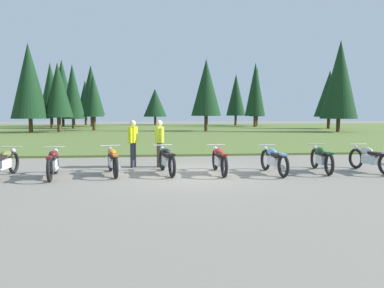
{
  "coord_description": "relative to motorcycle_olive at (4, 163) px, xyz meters",
  "views": [
    {
      "loc": [
        -1.14,
        -10.96,
        1.92
      ],
      "look_at": [
        0.0,
        0.6,
        0.9
      ],
      "focal_mm": 33.15,
      "sensor_mm": 36.0,
      "label": 1
    }
  ],
  "objects": [
    {
      "name": "ground_plane",
      "position": [
        5.71,
        -0.02,
        -0.44
      ],
      "size": [
        140.0,
        140.0,
        0.0
      ],
      "primitive_type": "plane",
      "color": "gray"
    },
    {
      "name": "grass_moorland",
      "position": [
        5.71,
        26.54,
        -0.39
      ],
      "size": [
        80.0,
        44.0,
        0.1
      ],
      "primitive_type": "cube",
      "color": "#5B7033",
      "rests_on": "ground"
    },
    {
      "name": "forest_treeline",
      "position": [
        4.25,
        32.54,
        4.2
      ],
      "size": [
        36.07,
        25.55,
        9.24
      ],
      "color": "#47331E",
      "rests_on": "ground"
    },
    {
      "name": "motorcycle_olive",
      "position": [
        0.0,
        0.0,
        0.0
      ],
      "size": [
        0.62,
        2.1,
        0.88
      ],
      "color": "black",
      "rests_on": "ground"
    },
    {
      "name": "motorcycle_maroon",
      "position": [
        1.47,
        -0.19,
        0.0
      ],
      "size": [
        0.66,
        2.09,
        0.88
      ],
      "color": "black",
      "rests_on": "ground"
    },
    {
      "name": "motorcycle_orange",
      "position": [
        3.18,
        0.15,
        0.0
      ],
      "size": [
        0.75,
        2.07,
        0.88
      ],
      "color": "black",
      "rests_on": "ground"
    },
    {
      "name": "motorcycle_black",
      "position": [
        4.86,
        0.16,
        0.0
      ],
      "size": [
        0.7,
        2.08,
        0.88
      ],
      "color": "black",
      "rests_on": "ground"
    },
    {
      "name": "motorcycle_red",
      "position": [
        6.52,
        0.02,
        0.0
      ],
      "size": [
        0.62,
        2.1,
        0.88
      ],
      "color": "black",
      "rests_on": "ground"
    },
    {
      "name": "motorcycle_sky_blue",
      "position": [
        8.23,
        -0.17,
        0.0
      ],
      "size": [
        0.62,
        2.1,
        0.88
      ],
      "color": "black",
      "rests_on": "ground"
    },
    {
      "name": "motorcycle_british_green",
      "position": [
        9.9,
        0.03,
        0.0
      ],
      "size": [
        0.62,
        2.1,
        0.88
      ],
      "color": "black",
      "rests_on": "ground"
    },
    {
      "name": "motorcycle_silver",
      "position": [
        11.48,
        -0.13,
        0.0
      ],
      "size": [
        0.63,
        2.1,
        0.88
      ],
      "color": "black",
      "rests_on": "ground"
    },
    {
      "name": "rider_in_hivis_vest",
      "position": [
        4.64,
        1.57,
        0.51
      ],
      "size": [
        0.32,
        0.53,
        1.67
      ],
      "color": "#4C4233",
      "rests_on": "ground"
    },
    {
      "name": "rider_near_row_end",
      "position": [
        3.72,
        1.6,
        0.51
      ],
      "size": [
        0.31,
        0.53,
        1.67
      ],
      "color": "#2D2D38",
      "rests_on": "ground"
    }
  ]
}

